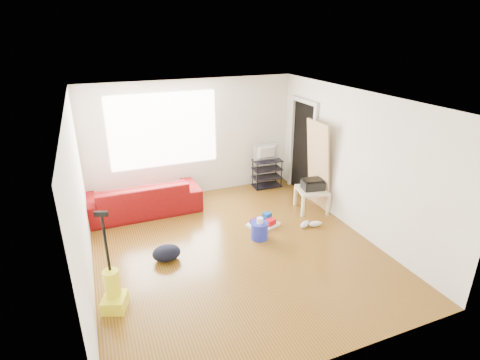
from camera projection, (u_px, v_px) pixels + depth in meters
name	position (u px, v px, depth m)	size (l,w,h in m)	color
room	(236.00, 176.00, 5.96)	(4.51, 5.01, 2.51)	#5C390B
sofa	(144.00, 212.00, 7.53)	(2.26, 0.88, 0.66)	#54040E
tv_stand	(267.00, 173.00, 8.63)	(0.67, 0.40, 0.65)	black
tv	(268.00, 153.00, 8.45)	(0.62, 0.08, 0.35)	black
side_table	(312.00, 192.00, 7.48)	(0.69, 0.69, 0.47)	#BFB08B
printer	(313.00, 184.00, 7.41)	(0.45, 0.37, 0.21)	black
bucket	(259.00, 238.00, 6.60)	(0.30, 0.30, 0.30)	#1F2AB2
toilet_paper	(260.00, 228.00, 6.52)	(0.11, 0.11, 0.10)	silver
cleaning_tray	(264.00, 222.00, 7.02)	(0.64, 0.58, 0.19)	white
backpack	(167.00, 260.00, 5.99)	(0.45, 0.36, 0.25)	black
sneakers	(310.00, 224.00, 6.96)	(0.47, 0.24, 0.11)	silver
vacuum	(113.00, 291.00, 4.88)	(0.39, 0.41, 1.39)	yellow
door_panel	(315.00, 206.00, 7.80)	(0.04, 0.72, 1.80)	tan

